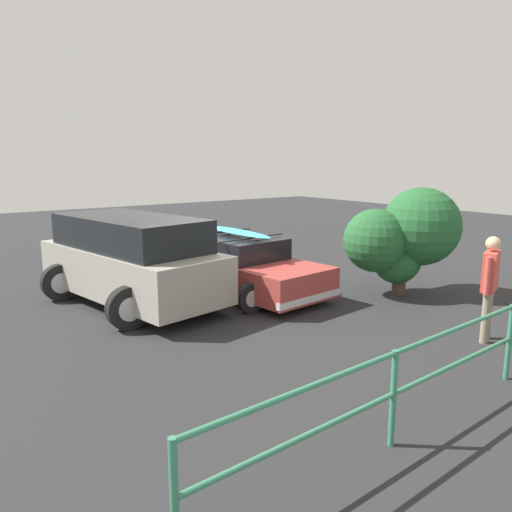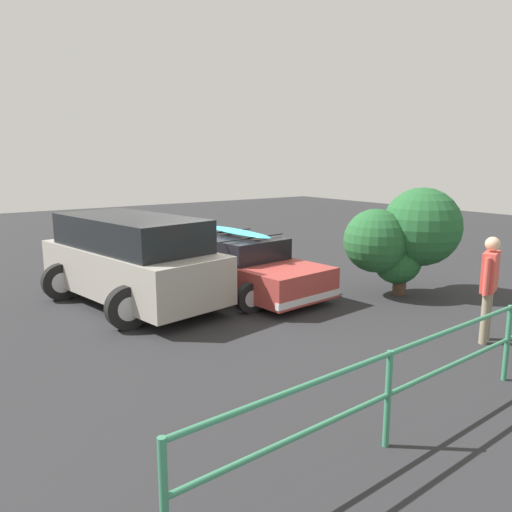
% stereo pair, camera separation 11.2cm
% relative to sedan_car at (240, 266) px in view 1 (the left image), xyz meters
% --- Properties ---
extents(ground_plane, '(44.00, 44.00, 0.02)m').
position_rel_sedan_car_xyz_m(ground_plane, '(0.72, -0.12, -0.63)').
color(ground_plane, '#28282B').
rests_on(ground_plane, ground).
extents(sedan_car, '(2.69, 4.60, 1.57)m').
position_rel_sedan_car_xyz_m(sedan_car, '(0.00, 0.00, 0.00)').
color(sedan_car, '#9E3833').
rests_on(sedan_car, ground).
extents(suv_car, '(3.15, 4.95, 1.89)m').
position_rel_sedan_car_xyz_m(suv_car, '(2.44, -0.53, 0.36)').
color(suv_car, '#9E998E').
rests_on(suv_car, ground).
extents(person_bystander, '(0.67, 0.37, 1.82)m').
position_rel_sedan_car_xyz_m(person_bystander, '(-1.55, 5.18, 0.47)').
color(person_bystander, gray).
rests_on(person_bystander, ground).
extents(railing_fence, '(10.73, 0.53, 1.10)m').
position_rel_sedan_car_xyz_m(railing_fence, '(-0.34, 6.18, 0.14)').
color(railing_fence, '#387F5B').
rests_on(railing_fence, ground).
extents(bush_near_left, '(2.55, 2.09, 2.46)m').
position_rel_sedan_car_xyz_m(bush_near_left, '(-2.91, 2.39, 0.80)').
color(bush_near_left, '#4C3828').
rests_on(bush_near_left, ground).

